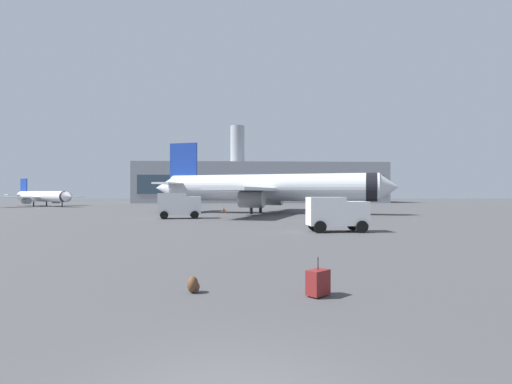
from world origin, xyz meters
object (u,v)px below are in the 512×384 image
object	(u,v)px
cargo_van	(336,212)
traveller_backpack	(193,285)
safety_cone_mid	(319,210)
airplane_taxiing	(43,196)
service_truck	(179,204)
safety_cone_near	(224,210)
rolling_suitcase	(318,282)
airplane_at_gate	(268,188)

from	to	relation	value
cargo_van	traveller_backpack	distance (m)	19.93
safety_cone_mid	airplane_taxiing	bearing A→B (deg)	152.60
service_truck	cargo_van	bearing A→B (deg)	-49.66
cargo_van	safety_cone_mid	distance (m)	31.73
safety_cone_near	safety_cone_mid	size ratio (longest dim) A/B	1.16
service_truck	safety_cone_near	world-z (taller)	service_truck
service_truck	cargo_van	distance (m)	21.68
traveller_backpack	rolling_suitcase	bearing A→B (deg)	-9.24
airplane_at_gate	safety_cone_mid	size ratio (longest dim) A/B	48.81
airplane_at_gate	traveller_backpack	xyz separation A→B (m)	(-5.90, -45.07, -3.42)
airplane_taxiing	safety_cone_mid	bearing A→B (deg)	-27.40
cargo_van	safety_cone_near	xyz separation A→B (m)	(-9.22, 29.54, -1.04)
service_truck	safety_cone_mid	world-z (taller)	service_truck
airplane_at_gate	airplane_taxiing	world-z (taller)	airplane_at_gate
traveller_backpack	service_truck	bearing A→B (deg)	98.66
cargo_van	rolling_suitcase	bearing A→B (deg)	-105.91
cargo_van	service_truck	bearing A→B (deg)	130.34
airplane_taxiing	cargo_van	bearing A→B (deg)	-50.36
rolling_suitcase	service_truck	bearing A→B (deg)	104.10
cargo_van	rolling_suitcase	world-z (taller)	cargo_van
rolling_suitcase	airplane_at_gate	bearing A→B (deg)	87.04
rolling_suitcase	safety_cone_near	bearing A→B (deg)	94.73
safety_cone_near	rolling_suitcase	xyz separation A→B (m)	(3.97, -47.96, -0.02)
safety_cone_near	rolling_suitcase	bearing A→B (deg)	-85.27
service_truck	safety_cone_mid	distance (m)	24.37
rolling_suitcase	traveller_backpack	bearing A→B (deg)	170.76
airplane_at_gate	safety_cone_mid	bearing A→B (deg)	26.15
airplane_taxiing	airplane_at_gate	bearing A→B (deg)	-34.87
airplane_at_gate	rolling_suitcase	distance (m)	45.82
cargo_van	traveller_backpack	bearing A→B (deg)	-116.24
traveller_backpack	airplane_taxiing	bearing A→B (deg)	117.66
safety_cone_mid	traveller_backpack	world-z (taller)	safety_cone_mid
safety_cone_near	airplane_taxiing	bearing A→B (deg)	143.17
airplane_at_gate	traveller_backpack	size ratio (longest dim) A/B	72.43
airplane_at_gate	cargo_van	world-z (taller)	airplane_at_gate
service_truck	cargo_van	size ratio (longest dim) A/B	1.15
service_truck	rolling_suitcase	distance (m)	36.05
rolling_suitcase	traveller_backpack	size ratio (longest dim) A/B	2.29
cargo_van	safety_cone_near	distance (m)	30.96
rolling_suitcase	airplane_taxiing	bearing A→B (deg)	119.49
service_truck	traveller_backpack	xyz separation A→B (m)	(5.24, -34.36, -1.37)
cargo_van	rolling_suitcase	distance (m)	19.18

